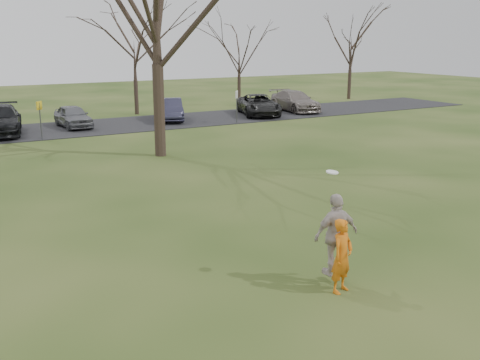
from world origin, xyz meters
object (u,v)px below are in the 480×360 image
car_4 (73,116)px  car_7 (295,101)px  player_defender (342,256)px  car_3 (0,120)px  car_6 (259,105)px  catching_play (336,235)px  car_5 (170,109)px

car_4 → car_7: size_ratio=0.77×
player_defender → car_3: bearing=78.9°
player_defender → car_6: 28.32m
player_defender → car_4: size_ratio=0.42×
player_defender → car_4: bearing=69.5°
car_3 → car_4: size_ratio=1.41×
car_6 → player_defender: bearing=-99.0°
car_6 → catching_play: catching_play is taller
car_6 → car_4: bearing=-165.1°
player_defender → car_3: 25.71m
car_4 → car_7: bearing=-3.9°
car_3 → player_defender: bearing=-72.2°
car_3 → car_7: car_3 is taller
car_4 → catching_play: bearing=-93.7°
catching_play → player_defender: bearing=-110.5°
car_4 → car_5: size_ratio=0.91×
car_3 → catching_play: bearing=-71.7°
car_5 → car_6: size_ratio=0.83×
player_defender → car_7: (16.75, 25.63, -0.04)m
car_5 → car_4: bearing=-162.5°
car_4 → car_6: size_ratio=0.76×
car_5 → player_defender: bearing=-85.9°
car_5 → catching_play: 26.21m
player_defender → car_7: player_defender is taller
car_6 → catching_play: 27.88m
car_4 → catching_play: size_ratio=1.67×
car_7 → car_5: bearing=-175.9°
player_defender → car_4: (0.56, 25.92, -0.11)m
catching_play → car_4: bearing=89.1°
car_4 → catching_play: catching_play is taller
catching_play → car_7: bearing=56.6°
car_3 → car_7: (20.38, 0.17, -0.06)m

